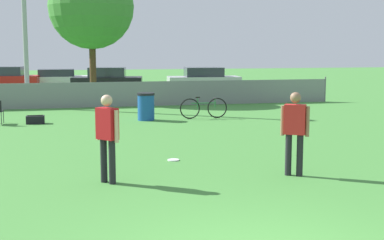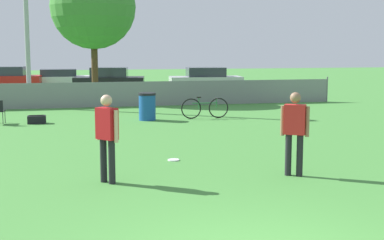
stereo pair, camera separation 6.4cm
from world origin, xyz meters
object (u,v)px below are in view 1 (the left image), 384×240
at_px(player_thrower_red, 107,132).
at_px(trash_bin, 146,106).
at_px(tree_near_pole, 91,7).
at_px(parked_car_white, 56,79).
at_px(parked_car_silver, 204,80).
at_px(bicycle_sideline, 204,108).
at_px(gear_bag_sideline, 35,120).
at_px(frisbee_disc, 173,160).
at_px(player_defender_red, 295,127).
at_px(parked_car_red, 5,79).
at_px(parked_car_dark, 107,81).

xyz_separation_m(player_thrower_red, trash_bin, (2.04, 8.83, -0.49)).
bearing_deg(tree_near_pole, parked_car_white, 102.67).
relative_size(player_thrower_red, parked_car_silver, 0.39).
relative_size(bicycle_sideline, gear_bag_sideline, 2.95).
relative_size(parked_car_white, parked_car_silver, 0.98).
bearing_deg(frisbee_disc, player_thrower_red, -132.92).
height_order(tree_near_pole, parked_car_white, tree_near_pole).
xyz_separation_m(player_thrower_red, player_defender_red, (3.72, -0.26, 0.00)).
distance_m(parked_car_red, parked_car_dark, 6.82).
xyz_separation_m(gear_bag_sideline, parked_car_white, (0.47, 16.43, 0.49)).
bearing_deg(parked_car_silver, frisbee_disc, -101.60).
xyz_separation_m(tree_near_pole, player_defender_red, (3.14, -17.02, -3.60)).
bearing_deg(frisbee_disc, player_defender_red, -43.71).
xyz_separation_m(frisbee_disc, parked_car_dark, (-0.01, 19.45, 0.69)).
bearing_deg(bicycle_sideline, parked_car_dark, 102.25).
bearing_deg(parked_car_dark, player_defender_red, -74.51).
bearing_deg(player_thrower_red, parked_car_red, 150.85).
xyz_separation_m(parked_car_dark, parked_car_silver, (5.63, -0.55, -0.00)).
distance_m(parked_car_white, parked_car_silver, 9.72).
height_order(tree_near_pole, parked_car_silver, tree_near_pole).
xyz_separation_m(player_thrower_red, frisbee_disc, (1.62, 1.74, -0.98)).
height_order(player_thrower_red, player_defender_red, same).
xyz_separation_m(player_defender_red, parked_car_silver, (3.52, 20.90, -0.29)).
height_order(bicycle_sideline, parked_car_white, parked_car_white).
xyz_separation_m(player_thrower_red, parked_car_white, (-1.33, 25.23, -0.37)).
distance_m(player_defender_red, parked_car_dark, 21.56).
height_order(parked_car_red, parked_car_dark, parked_car_dark).
xyz_separation_m(player_defender_red, bicycle_sideline, (0.46, 9.08, -0.60)).
bearing_deg(parked_car_dark, parked_car_white, 135.91).
xyz_separation_m(frisbee_disc, bicycle_sideline, (2.56, 7.08, 0.37)).
bearing_deg(player_defender_red, parked_car_red, 139.98).
bearing_deg(bicycle_sideline, trash_bin, -179.74).
distance_m(player_thrower_red, bicycle_sideline, 9.78).
xyz_separation_m(frisbee_disc, trash_bin, (0.42, 7.09, 0.48)).
bearing_deg(parked_car_dark, parked_car_silver, 4.24).
height_order(trash_bin, parked_car_dark, parked_car_dark).
relative_size(trash_bin, parked_car_dark, 0.23).
distance_m(tree_near_pole, player_thrower_red, 17.15).
height_order(player_defender_red, bicycle_sideline, player_defender_red).
relative_size(bicycle_sideline, parked_car_red, 0.42).
bearing_deg(bicycle_sideline, parked_car_white, 109.06).
height_order(player_defender_red, parked_car_red, player_defender_red).
bearing_deg(gear_bag_sideline, tree_near_pole, 73.38).
height_order(tree_near_pole, player_thrower_red, tree_near_pole).
distance_m(parked_car_red, parked_car_silver, 12.22).
height_order(frisbee_disc, trash_bin, trash_bin).
height_order(player_defender_red, gear_bag_sideline, player_defender_red).
xyz_separation_m(tree_near_pole, parked_car_red, (-4.93, 7.74, -3.89)).
xyz_separation_m(player_thrower_red, gear_bag_sideline, (-1.80, 8.80, -0.85)).
relative_size(gear_bag_sideline, parked_car_white, 0.14).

